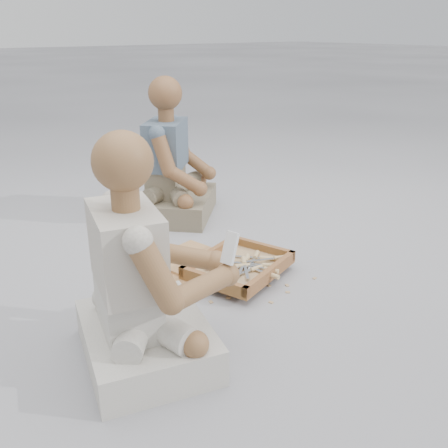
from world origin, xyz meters
TOP-DOWN VIEW (x-y plane):
  - ground at (0.00, 0.00)m, footprint 60.00×60.00m
  - carved_panel at (-0.12, 0.38)m, footprint 0.59×0.46m
  - tool_tray at (0.08, 0.16)m, footprint 0.56×0.50m
  - chisel_0 at (0.12, 0.00)m, footprint 0.07×0.22m
  - chisel_1 at (0.10, 0.09)m, footprint 0.22×0.03m
  - chisel_2 at (0.16, 0.07)m, footprint 0.16×0.17m
  - chisel_3 at (0.06, 0.15)m, footprint 0.21×0.11m
  - chisel_4 at (0.26, 0.10)m, footprint 0.21×0.10m
  - chisel_5 at (0.14, 0.04)m, footprint 0.11×0.21m
  - chisel_6 at (0.10, 0.15)m, footprint 0.13×0.19m
  - chisel_7 at (0.11, 0.17)m, footprint 0.20×0.12m
  - chisel_8 at (0.12, 0.17)m, footprint 0.18×0.15m
  - chisel_9 at (0.22, 0.15)m, footprint 0.17×0.17m
  - chisel_10 at (0.19, 0.18)m, footprint 0.18×0.15m
  - chisel_11 at (0.10, 0.08)m, footprint 0.22×0.03m
  - wood_chip_0 at (0.36, 0.28)m, footprint 0.02×0.02m
  - wood_chip_1 at (0.31, 0.35)m, footprint 0.02×0.02m
  - wood_chip_2 at (0.04, -0.11)m, footprint 0.02×0.02m
  - wood_chip_3 at (-0.17, 0.05)m, footprint 0.02×0.02m
  - wood_chip_4 at (0.12, 0.27)m, footprint 0.02×0.02m
  - wood_chip_5 at (0.36, -0.07)m, footprint 0.02×0.02m
  - wood_chip_6 at (0.20, -0.04)m, footprint 0.02×0.02m
  - wood_chip_7 at (-0.01, 0.46)m, footprint 0.02×0.02m
  - wood_chip_8 at (0.13, 0.01)m, footprint 0.02×0.02m
  - wood_chip_9 at (0.07, 0.17)m, footprint 0.02×0.02m
  - wood_chip_10 at (0.35, 0.47)m, footprint 0.02×0.02m
  - wood_chip_11 at (0.16, -0.09)m, footprint 0.02×0.02m
  - wood_chip_12 at (-0.09, 0.03)m, footprint 0.02×0.02m
  - wood_chip_13 at (0.15, 0.35)m, footprint 0.02×0.02m
  - wood_chip_14 at (-0.12, 0.23)m, footprint 0.02×0.02m
  - wood_chip_15 at (0.41, 0.41)m, footprint 0.02×0.02m
  - craftsman at (-0.59, -0.13)m, footprint 0.62×0.62m
  - companion at (0.27, 1.08)m, footprint 0.70×0.70m
  - mobile_phone at (-0.30, -0.25)m, footprint 0.07×0.06m

SIDE VIEW (x-z plane):
  - ground at x=0.00m, z-range 0.00..0.00m
  - wood_chip_0 at x=0.36m, z-range 0.00..0.00m
  - wood_chip_1 at x=0.31m, z-range 0.00..0.00m
  - wood_chip_2 at x=0.04m, z-range 0.00..0.00m
  - wood_chip_3 at x=-0.17m, z-range 0.00..0.00m
  - wood_chip_4 at x=0.12m, z-range 0.00..0.00m
  - wood_chip_5 at x=0.36m, z-range 0.00..0.00m
  - wood_chip_6 at x=0.20m, z-range 0.00..0.00m
  - wood_chip_7 at x=-0.01m, z-range 0.00..0.00m
  - wood_chip_8 at x=0.13m, z-range 0.00..0.00m
  - wood_chip_9 at x=0.07m, z-range 0.00..0.00m
  - wood_chip_10 at x=0.35m, z-range 0.00..0.00m
  - wood_chip_11 at x=0.16m, z-range 0.00..0.00m
  - wood_chip_12 at x=-0.09m, z-range 0.00..0.00m
  - wood_chip_13 at x=0.15m, z-range 0.00..0.00m
  - wood_chip_14 at x=-0.12m, z-range 0.00..0.00m
  - wood_chip_15 at x=0.41m, z-range 0.00..0.00m
  - carved_panel at x=-0.12m, z-range 0.00..0.04m
  - tool_tray at x=0.08m, z-range 0.03..0.09m
  - chisel_1 at x=0.10m, z-range 0.05..0.07m
  - chisel_9 at x=0.22m, z-range 0.05..0.08m
  - chisel_11 at x=0.10m, z-range 0.06..0.08m
  - chisel_10 at x=0.19m, z-range 0.06..0.08m
  - chisel_3 at x=0.06m, z-range 0.06..0.08m
  - chisel_0 at x=0.12m, z-range 0.06..0.08m
  - chisel_7 at x=0.11m, z-range 0.06..0.08m
  - chisel_8 at x=0.12m, z-range 0.06..0.08m
  - chisel_5 at x=0.14m, z-range 0.06..0.08m
  - chisel_2 at x=0.16m, z-range 0.06..0.08m
  - chisel_4 at x=0.26m, z-range 0.06..0.08m
  - chisel_6 at x=0.10m, z-range 0.06..0.08m
  - craftsman at x=-0.59m, z-range -0.13..0.70m
  - companion at x=0.27m, z-range -0.14..0.72m
  - mobile_phone at x=-0.30m, z-range 0.35..0.46m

